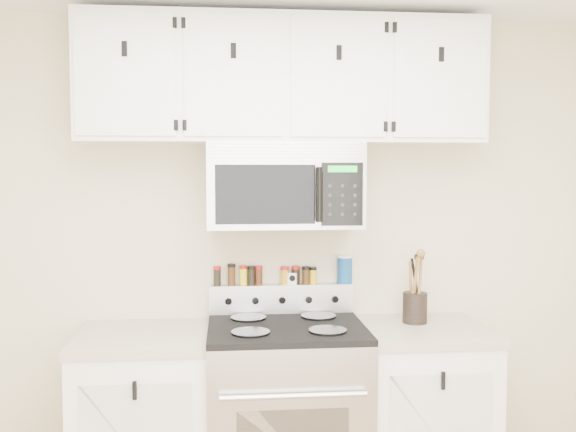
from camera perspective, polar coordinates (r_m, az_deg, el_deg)
The scene contains 19 objects.
back_wall at distance 3.43m, azimuth -0.65°, elevation -3.52°, with size 3.50×0.01×2.50m, color #C7B695.
range at distance 3.31m, azimuth -0.15°, elevation -17.45°, with size 0.76×0.65×1.10m.
base_cabinet_left at distance 3.36m, azimuth -12.60°, elevation -17.73°, with size 0.64×0.62×0.92m.
base_cabinet_right at distance 3.47m, azimuth 11.75°, elevation -16.97°, with size 0.64×0.62×0.92m.
microwave at distance 3.21m, azimuth -0.36°, elevation 2.76°, with size 0.76×0.44×0.42m.
upper_cabinets at distance 3.27m, azimuth -0.41°, elevation 11.94°, with size 2.00×0.35×0.62m.
utensil_crock at distance 3.39m, azimuth 11.21°, elevation -7.78°, with size 0.13×0.13×0.36m.
kitchen_timer at distance 3.42m, azimuth 0.35°, elevation -5.56°, with size 0.05×0.04×0.06m, color white.
salt_canister at distance 3.45m, azimuth 5.06°, elevation -4.75°, with size 0.08×0.08×0.15m.
spice_jar_0 at distance 3.40m, azimuth -6.32°, elevation -5.30°, with size 0.04×0.04×0.10m.
spice_jar_1 at distance 3.40m, azimuth -5.04°, elevation -5.19°, with size 0.04×0.04×0.11m.
spice_jar_2 at distance 3.40m, azimuth -3.99°, elevation -5.27°, with size 0.04×0.04×0.10m.
spice_jar_3 at distance 3.40m, azimuth -3.26°, elevation -5.28°, with size 0.04×0.04×0.10m.
spice_jar_4 at distance 3.40m, azimuth -3.25°, elevation -5.37°, with size 0.04×0.04×0.09m.
spice_jar_5 at distance 3.40m, azimuth -2.62°, elevation -5.28°, with size 0.04×0.04×0.10m.
spice_jar_6 at distance 3.41m, azimuth -0.30°, elevation -5.30°, with size 0.05×0.05×0.09m.
spice_jar_7 at distance 3.42m, azimuth 0.68°, elevation -5.26°, with size 0.05×0.05×0.10m.
spice_jar_8 at distance 3.42m, azimuth 1.62°, elevation -5.27°, with size 0.04×0.04×0.09m.
spice_jar_9 at distance 3.43m, azimuth 2.25°, elevation -5.28°, with size 0.04×0.04×0.09m.
Camera 1 is at (-0.29, -1.64, 1.70)m, focal length 40.00 mm.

